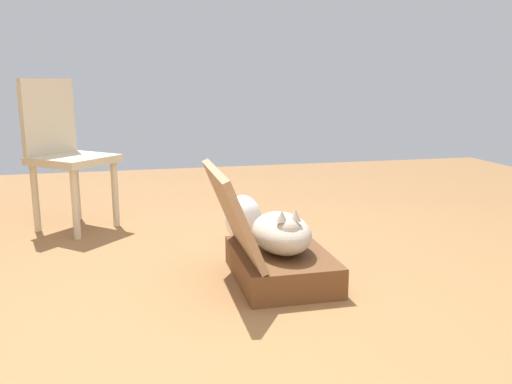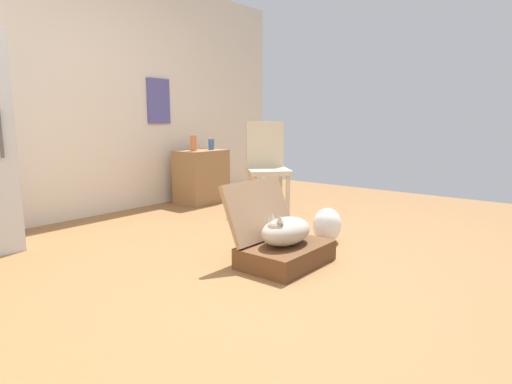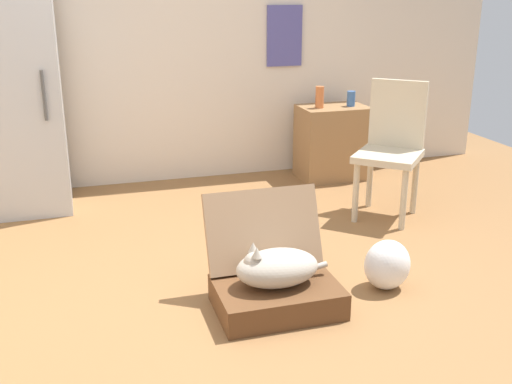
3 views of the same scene
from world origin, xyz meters
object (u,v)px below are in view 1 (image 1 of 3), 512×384
Objects in this scene: cat at (282,232)px; chair at (64,149)px; plastic_bag_white at (243,218)px; suitcase_base at (281,265)px.

chair reaches higher than cat.
cat is 0.69m from plastic_bag_white.
suitcase_base is 1.24× the size of cat.
chair is (0.59, 1.08, 0.39)m from plastic_bag_white.
plastic_bag_white is at bearing -76.00° from chair.
cat is (-0.01, 0.00, 0.17)m from suitcase_base.
plastic_bag_white is (0.68, 0.05, -0.10)m from cat.
chair is at bearing 42.03° from suitcase_base.
cat reaches higher than plastic_bag_white.
suitcase_base is at bearing -95.48° from chair.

